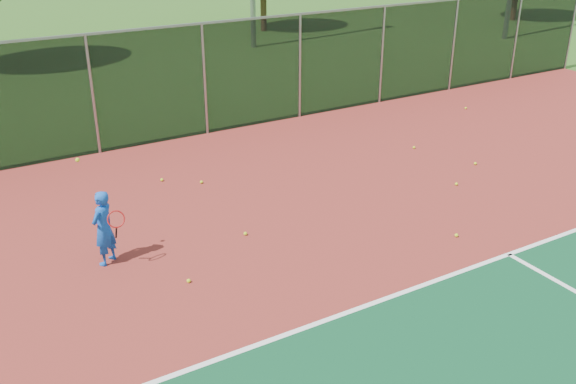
{
  "coord_description": "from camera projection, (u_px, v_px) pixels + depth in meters",
  "views": [
    {
      "loc": [
        -6.62,
        -3.74,
        5.9
      ],
      "look_at": [
        -1.5,
        5.0,
        1.3
      ],
      "focal_mm": 40.0,
      "sensor_mm": 36.0,
      "label": 1
    }
  ],
  "objects": [
    {
      "name": "court_apron",
      "position": [
        468.0,
        316.0,
        9.99
      ],
      "size": [
        30.0,
        20.0,
        0.02
      ],
      "primitive_type": "cube",
      "color": "maroon",
      "rests_on": "ground"
    },
    {
      "name": "fence_back",
      "position": [
        204.0,
        79.0,
        17.2
      ],
      "size": [
        30.0,
        0.06,
        3.03
      ],
      "color": "black",
      "rests_on": "court_apron"
    },
    {
      "name": "tennis_player",
      "position": [
        104.0,
        228.0,
        11.16
      ],
      "size": [
        0.6,
        0.7,
        2.02
      ],
      "color": "#134EB5",
      "rests_on": "court_apron"
    },
    {
      "name": "practice_ball_0",
      "position": [
        466.0,
        108.0,
        19.88
      ],
      "size": [
        0.07,
        0.07,
        0.07
      ],
      "primitive_type": "sphere",
      "color": "#C0DE19",
      "rests_on": "court_apron"
    },
    {
      "name": "practice_ball_1",
      "position": [
        201.0,
        182.0,
        14.64
      ],
      "size": [
        0.07,
        0.07,
        0.07
      ],
      "primitive_type": "sphere",
      "color": "#C0DE19",
      "rests_on": "court_apron"
    },
    {
      "name": "practice_ball_2",
      "position": [
        414.0,
        147.0,
        16.7
      ],
      "size": [
        0.07,
        0.07,
        0.07
      ],
      "primitive_type": "sphere",
      "color": "#C0DE19",
      "rests_on": "court_apron"
    },
    {
      "name": "practice_ball_3",
      "position": [
        245.0,
        234.0,
        12.36
      ],
      "size": [
        0.07,
        0.07,
        0.07
      ],
      "primitive_type": "sphere",
      "color": "#C0DE19",
      "rests_on": "court_apron"
    },
    {
      "name": "practice_ball_4",
      "position": [
        475.0,
        164.0,
        15.67
      ],
      "size": [
        0.07,
        0.07,
        0.07
      ],
      "primitive_type": "sphere",
      "color": "#C0DE19",
      "rests_on": "court_apron"
    },
    {
      "name": "practice_ball_5",
      "position": [
        456.0,
        235.0,
        12.3
      ],
      "size": [
        0.07,
        0.07,
        0.07
      ],
      "primitive_type": "sphere",
      "color": "#C0DE19",
      "rests_on": "court_apron"
    },
    {
      "name": "practice_ball_6",
      "position": [
        456.0,
        184.0,
        14.54
      ],
      "size": [
        0.07,
        0.07,
        0.07
      ],
      "primitive_type": "sphere",
      "color": "#C0DE19",
      "rests_on": "court_apron"
    },
    {
      "name": "practice_ball_7",
      "position": [
        162.0,
        180.0,
        14.76
      ],
      "size": [
        0.07,
        0.07,
        0.07
      ],
      "primitive_type": "sphere",
      "color": "#C0DE19",
      "rests_on": "court_apron"
    },
    {
      "name": "practice_ball_8",
      "position": [
        189.0,
        281.0,
        10.83
      ],
      "size": [
        0.07,
        0.07,
        0.07
      ],
      "primitive_type": "sphere",
      "color": "#C0DE19",
      "rests_on": "court_apron"
    }
  ]
}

